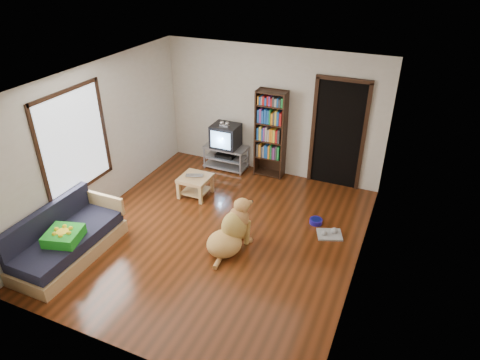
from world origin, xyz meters
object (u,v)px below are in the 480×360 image
at_px(grey_rag, 329,235).
at_px(laptop, 194,177).
at_px(crt_tv, 226,135).
at_px(dog_bowl, 316,221).
at_px(coffee_table, 195,182).
at_px(sofa, 67,242).
at_px(tv_stand, 226,156).
at_px(bookshelf, 271,130).
at_px(dog, 231,232).
at_px(green_cushion, 64,236).

bearing_deg(grey_rag, laptop, 175.50).
relative_size(laptop, crt_tv, 0.57).
xyz_separation_m(dog_bowl, coffee_table, (-2.36, -0.01, 0.24)).
relative_size(laptop, sofa, 0.18).
height_order(tv_stand, coffee_table, tv_stand).
bearing_deg(crt_tv, dog_bowl, -28.93).
height_order(dog_bowl, bookshelf, bookshelf).
xyz_separation_m(dog_bowl, tv_stand, (-2.31, 1.26, 0.23)).
height_order(laptop, coffee_table, laptop).
bearing_deg(tv_stand, crt_tv, 90.00).
distance_m(dog_bowl, dog, 1.63).
bearing_deg(green_cushion, coffee_table, 56.30).
bearing_deg(sofa, crt_tv, 75.07).
xyz_separation_m(sofa, coffee_table, (0.93, 2.36, 0.02)).
relative_size(laptop, coffee_table, 0.60).
height_order(crt_tv, sofa, crt_tv).
relative_size(laptop, dog, 0.32).
xyz_separation_m(sofa, dog, (2.23, 1.17, 0.05)).
bearing_deg(coffee_table, bookshelf, 53.79).
xyz_separation_m(laptop, tv_stand, (0.05, 1.30, -0.14)).
height_order(dog_bowl, crt_tv, crt_tv).
bearing_deg(bookshelf, grey_rag, -43.91).
height_order(laptop, dog_bowl, laptop).
xyz_separation_m(grey_rag, sofa, (-3.58, -2.13, 0.25)).
relative_size(crt_tv, dog, 0.57).
relative_size(dog_bowl, sofa, 0.12).
bearing_deg(crt_tv, coffee_table, -92.04).
bearing_deg(coffee_table, green_cushion, -107.83).
distance_m(green_cushion, sofa, 0.30).
bearing_deg(crt_tv, sofa, -104.93).
bearing_deg(green_cushion, laptop, 56.09).
bearing_deg(grey_rag, coffee_table, 174.86).
bearing_deg(laptop, coffee_table, 68.17).
bearing_deg(grey_rag, tv_stand, 150.03).
xyz_separation_m(grey_rag, dog, (-1.36, -0.96, 0.30)).
distance_m(tv_stand, coffee_table, 1.27).
bearing_deg(sofa, coffee_table, 68.57).
xyz_separation_m(green_cushion, crt_tv, (0.85, 3.79, 0.24)).
distance_m(green_cushion, laptop, 2.60).
distance_m(laptop, tv_stand, 1.31).
height_order(grey_rag, bookshelf, bookshelf).
distance_m(sofa, dog, 2.52).
distance_m(coffee_table, dog, 1.76).
relative_size(dog_bowl, grey_rag, 0.55).
bearing_deg(dog_bowl, laptop, -179.00).
distance_m(laptop, sofa, 2.52).
xyz_separation_m(dog_bowl, bookshelf, (-1.36, 1.35, 0.96)).
relative_size(sofa, dog, 1.76).
height_order(dog_bowl, grey_rag, dog_bowl).
height_order(green_cushion, bookshelf, bookshelf).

